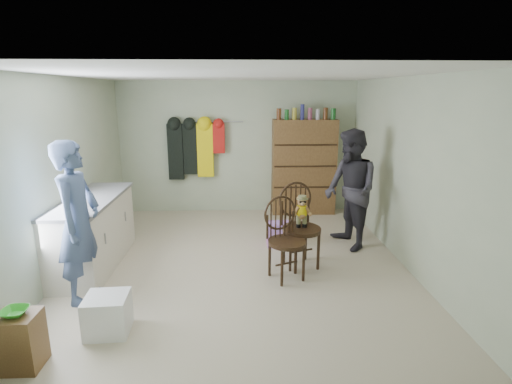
{
  "coord_description": "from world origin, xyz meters",
  "views": [
    {
      "loc": [
        0.03,
        -5.15,
        2.31
      ],
      "look_at": [
        0.25,
        0.2,
        0.95
      ],
      "focal_mm": 28.0,
      "sensor_mm": 36.0,
      "label": 1
    }
  ],
  "objects_px": {
    "chair_front": "(300,219)",
    "chair_far": "(284,235)",
    "dresser": "(304,166)",
    "counter": "(93,232)"
  },
  "relations": [
    {
      "from": "chair_far",
      "to": "dresser",
      "type": "distance_m",
      "value": 2.88
    },
    {
      "from": "chair_far",
      "to": "dresser",
      "type": "height_order",
      "value": "dresser"
    },
    {
      "from": "chair_front",
      "to": "dresser",
      "type": "distance_m",
      "value": 2.48
    },
    {
      "from": "counter",
      "to": "chair_front",
      "type": "height_order",
      "value": "chair_front"
    },
    {
      "from": "chair_front",
      "to": "chair_far",
      "type": "distance_m",
      "value": 0.44
    },
    {
      "from": "chair_front",
      "to": "chair_far",
      "type": "relative_size",
      "value": 1.09
    },
    {
      "from": "chair_front",
      "to": "dresser",
      "type": "height_order",
      "value": "dresser"
    },
    {
      "from": "chair_far",
      "to": "counter",
      "type": "bearing_deg",
      "value": 145.61
    },
    {
      "from": "counter",
      "to": "dresser",
      "type": "relative_size",
      "value": 0.9
    },
    {
      "from": "chair_far",
      "to": "dresser",
      "type": "relative_size",
      "value": 0.5
    }
  ]
}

